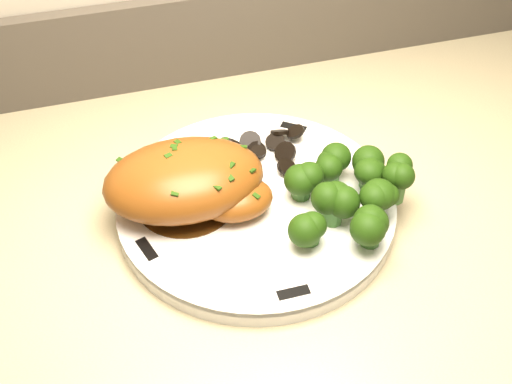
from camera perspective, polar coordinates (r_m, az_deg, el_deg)
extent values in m
cube|color=#BFB289|center=(0.69, 6.81, -4.37)|extent=(2.07, 0.68, 0.03)
cube|color=#4C443A|center=(0.88, -0.51, 14.17)|extent=(2.07, 0.02, 0.12)
cylinder|color=white|center=(0.69, 0.00, -1.19)|extent=(0.36, 0.36, 0.02)
cube|color=black|center=(0.77, 3.35, 5.77)|extent=(0.03, 0.03, 0.00)
cube|color=black|center=(0.74, -7.79, 3.78)|extent=(0.03, 0.03, 0.00)
cube|color=black|center=(0.64, -9.68, -5.04)|extent=(0.02, 0.03, 0.00)
cube|color=black|center=(0.60, 3.35, -8.93)|extent=(0.03, 0.01, 0.00)
cube|color=black|center=(0.69, 10.77, -0.86)|extent=(0.02, 0.03, 0.00)
cylinder|color=#40240B|center=(0.68, -6.21, -0.87)|extent=(0.11, 0.11, 0.00)
ellipsoid|color=#934F19|center=(0.66, -6.42, 1.10)|extent=(0.17, 0.12, 0.06)
ellipsoid|color=#934F19|center=(0.65, -1.80, -0.63)|extent=(0.08, 0.06, 0.04)
cube|color=#22440E|center=(0.64, -11.04, 2.35)|extent=(0.01, 0.01, 0.00)
cube|color=#22440E|center=(0.64, -9.34, 2.93)|extent=(0.01, 0.01, 0.00)
cube|color=#22440E|center=(0.64, -7.60, 3.35)|extent=(0.01, 0.01, 0.00)
cube|color=#22440E|center=(0.64, -5.85, 3.64)|extent=(0.01, 0.01, 0.00)
cube|color=#22440E|center=(0.64, -4.09, 3.79)|extent=(0.01, 0.01, 0.00)
cube|color=#22440E|center=(0.65, -2.35, 3.78)|extent=(0.01, 0.01, 0.00)
cylinder|color=black|center=(0.73, 3.75, 3.38)|extent=(0.02, 0.02, 0.01)
cylinder|color=black|center=(0.73, 3.31, 4.03)|extent=(0.02, 0.02, 0.01)
cylinder|color=black|center=(0.74, 2.50, 4.53)|extent=(0.03, 0.03, 0.01)
cylinder|color=black|center=(0.74, 1.45, 4.19)|extent=(0.03, 0.02, 0.01)
cylinder|color=black|center=(0.74, 0.33, 4.29)|extent=(0.02, 0.02, 0.01)
cylinder|color=black|center=(0.73, -0.73, 4.21)|extent=(0.03, 0.03, 0.02)
cylinder|color=black|center=(0.73, -1.54, 3.34)|extent=(0.03, 0.03, 0.01)
cylinder|color=black|center=(0.72, -2.01, 3.02)|extent=(0.03, 0.03, 0.00)
cylinder|color=black|center=(0.71, -2.04, 2.70)|extent=(0.03, 0.02, 0.02)
cylinder|color=black|center=(0.71, -1.60, 1.81)|extent=(0.03, 0.03, 0.02)
cylinder|color=black|center=(0.70, -0.78, 1.72)|extent=(0.03, 0.03, 0.01)
cylinder|color=black|center=(0.70, 0.32, 1.84)|extent=(0.03, 0.03, 0.02)
cylinder|color=black|center=(0.70, 1.50, 1.52)|extent=(0.03, 0.03, 0.01)
cylinder|color=black|center=(0.71, 2.58, 2.06)|extent=(0.04, 0.04, 0.01)
cylinder|color=black|center=(0.71, 3.40, 2.75)|extent=(0.04, 0.04, 0.02)
cylinder|color=black|center=(0.72, 3.79, 2.86)|extent=(0.04, 0.04, 0.02)
cylinder|color=#407632|center=(0.67, 4.03, 0.44)|extent=(0.02, 0.02, 0.03)
sphere|color=black|center=(0.66, 4.11, 1.59)|extent=(0.03, 0.03, 0.03)
cylinder|color=#407632|center=(0.69, 6.62, 1.73)|extent=(0.02, 0.02, 0.03)
sphere|color=black|center=(0.68, 6.75, 2.87)|extent=(0.03, 0.03, 0.03)
cylinder|color=#407632|center=(0.69, 10.06, 1.29)|extent=(0.02, 0.02, 0.03)
sphere|color=black|center=(0.68, 10.25, 2.42)|extent=(0.03, 0.03, 0.03)
cylinder|color=#407632|center=(0.65, 6.86, -1.80)|extent=(0.02, 0.02, 0.03)
sphere|color=black|center=(0.64, 6.99, -0.65)|extent=(0.03, 0.03, 0.03)
cylinder|color=#407632|center=(0.66, 10.57, -1.39)|extent=(0.02, 0.02, 0.03)
sphere|color=black|center=(0.65, 10.78, -0.26)|extent=(0.03, 0.03, 0.03)
cylinder|color=#407632|center=(0.68, 12.32, 0.22)|extent=(0.02, 0.02, 0.03)
sphere|color=black|center=(0.67, 12.55, 1.34)|extent=(0.03, 0.03, 0.03)
cylinder|color=#407632|center=(0.63, 4.83, -3.55)|extent=(0.02, 0.02, 0.03)
sphere|color=black|center=(0.62, 4.93, -2.41)|extent=(0.03, 0.03, 0.03)
cylinder|color=#407632|center=(0.64, 10.17, -3.66)|extent=(0.02, 0.02, 0.03)
sphere|color=black|center=(0.62, 10.38, -2.53)|extent=(0.03, 0.03, 0.03)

